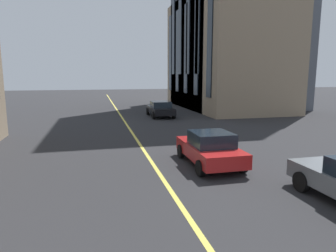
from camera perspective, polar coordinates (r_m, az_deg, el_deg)
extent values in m
cube|color=#D8C64C|center=(18.67, -6.43, -1.77)|extent=(80.00, 0.16, 0.01)
cube|color=black|center=(26.92, -1.48, 3.06)|extent=(4.40, 1.80, 0.55)
cube|color=#19232D|center=(26.66, -1.39, 4.13)|extent=(1.85, 1.58, 0.50)
cylinder|color=black|center=(28.21, -3.82, 2.78)|extent=(0.64, 0.22, 0.64)
cylinder|color=black|center=(28.55, -0.40, 2.88)|extent=(0.64, 0.22, 0.64)
cylinder|color=black|center=(25.37, -2.70, 2.02)|extent=(0.64, 0.22, 0.64)
cylinder|color=black|center=(25.76, 1.08, 2.14)|extent=(0.64, 0.22, 0.64)
cylinder|color=black|center=(10.66, 23.86, -9.57)|extent=(0.64, 0.22, 0.64)
cube|color=#B21E1E|center=(12.61, 7.79, -4.69)|extent=(3.90, 1.75, 0.55)
cube|color=#19232D|center=(12.31, 8.17, -2.43)|extent=(1.64, 1.54, 0.55)
cylinder|color=black|center=(13.60, 2.46, -4.75)|extent=(0.60, 0.21, 0.60)
cylinder|color=black|center=(14.14, 9.04, -4.30)|extent=(0.60, 0.21, 0.60)
cylinder|color=black|center=(11.24, 6.14, -7.90)|extent=(0.60, 0.21, 0.60)
cylinder|color=black|center=(11.90, 13.84, -7.14)|extent=(0.60, 0.21, 0.60)
cube|color=gray|center=(34.86, 10.43, 13.49)|extent=(17.19, 8.57, 12.24)
cube|color=#19232D|center=(26.90, 7.86, 15.28)|extent=(1.10, 0.10, 9.30)
cube|color=#19232D|center=(30.11, 5.39, 14.71)|extent=(1.10, 0.10, 9.30)
cube|color=#19232D|center=(33.37, 3.41, 14.23)|extent=(1.10, 0.10, 9.30)
cube|color=#19232D|center=(36.67, 1.79, 13.83)|extent=(1.10, 0.10, 9.30)
cube|color=#19232D|center=(39.98, 0.45, 13.49)|extent=(1.10, 0.10, 9.30)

